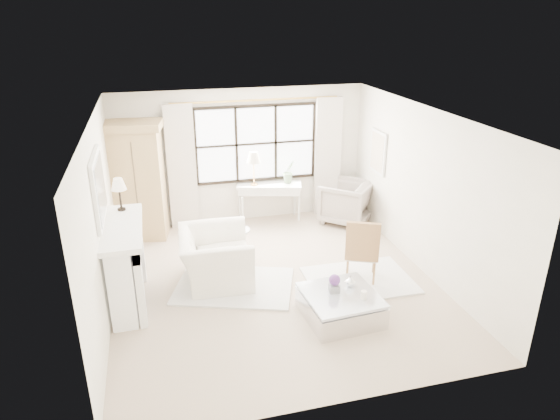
{
  "coord_description": "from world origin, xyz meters",
  "views": [
    {
      "loc": [
        -1.69,
        -6.8,
        4.1
      ],
      "look_at": [
        0.13,
        0.2,
        1.18
      ],
      "focal_mm": 32.0,
      "sensor_mm": 36.0,
      "label": 1
    }
  ],
  "objects_px": {
    "club_armchair": "(215,257)",
    "armoire": "(136,180)",
    "coffee_table": "(340,306)",
    "console_table": "(269,202)"
  },
  "relations": [
    {
      "from": "console_table",
      "to": "club_armchair",
      "type": "bearing_deg",
      "value": -107.6
    },
    {
      "from": "club_armchair",
      "to": "armoire",
      "type": "bearing_deg",
      "value": 33.14
    },
    {
      "from": "armoire",
      "to": "club_armchair",
      "type": "height_order",
      "value": "armoire"
    },
    {
      "from": "coffee_table",
      "to": "club_armchair",
      "type": "bearing_deg",
      "value": 132.19
    },
    {
      "from": "console_table",
      "to": "club_armchair",
      "type": "relative_size",
      "value": 1.08
    },
    {
      "from": "armoire",
      "to": "club_armchair",
      "type": "bearing_deg",
      "value": -51.14
    },
    {
      "from": "club_armchair",
      "to": "coffee_table",
      "type": "xyz_separation_m",
      "value": [
        1.56,
        -1.5,
        -0.23
      ]
    },
    {
      "from": "club_armchair",
      "to": "coffee_table",
      "type": "height_order",
      "value": "club_armchair"
    },
    {
      "from": "armoire",
      "to": "club_armchair",
      "type": "relative_size",
      "value": 1.76
    },
    {
      "from": "console_table",
      "to": "coffee_table",
      "type": "distance_m",
      "value": 3.69
    }
  ]
}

